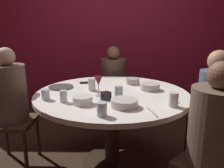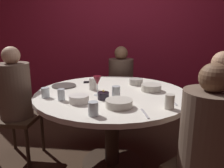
# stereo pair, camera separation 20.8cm
# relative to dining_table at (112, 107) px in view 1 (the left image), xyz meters

# --- Properties ---
(ground_plane) EXTENTS (8.00, 8.00, 0.00)m
(ground_plane) POSITION_rel_dining_table_xyz_m (0.00, 0.00, -0.62)
(ground_plane) COLOR #382619
(back_wall) EXTENTS (6.00, 0.10, 2.60)m
(back_wall) POSITION_rel_dining_table_xyz_m (0.00, 1.78, 0.68)
(back_wall) COLOR maroon
(back_wall) RESTS_ON ground
(dining_table) EXTENTS (1.43, 1.43, 0.76)m
(dining_table) POSITION_rel_dining_table_xyz_m (0.00, 0.00, 0.00)
(dining_table) COLOR silver
(dining_table) RESTS_ON ground
(seated_diner_left) EXTENTS (0.40, 0.40, 1.18)m
(seated_diner_left) POSITION_rel_dining_table_xyz_m (-0.97, 0.00, 0.11)
(seated_diner_left) COLOR #3F2D1E
(seated_diner_left) RESTS_ON ground
(seated_diner_back) EXTENTS (0.40, 0.40, 1.11)m
(seated_diner_back) POSITION_rel_dining_table_xyz_m (0.00, 1.01, 0.07)
(seated_diner_back) COLOR #3F2D1E
(seated_diner_back) RESTS_ON ground
(seated_diner_right) EXTENTS (0.40, 0.40, 1.16)m
(seated_diner_right) POSITION_rel_dining_table_xyz_m (0.96, 0.00, 0.10)
(seated_diner_right) COLOR #3F2D1E
(seated_diner_right) RESTS_ON ground
(seated_diner_front_right) EXTENTS (0.57, 0.57, 1.16)m
(seated_diner_front_right) POSITION_rel_dining_table_xyz_m (0.68, -0.68, 0.10)
(seated_diner_front_right) COLOR #3F2D1E
(seated_diner_front_right) RESTS_ON ground
(candle_holder) EXTENTS (0.10, 0.10, 0.08)m
(candle_holder) POSITION_rel_dining_table_xyz_m (-0.05, -0.22, 0.17)
(candle_holder) COLOR black
(candle_holder) RESTS_ON dining_table
(wine_glass) EXTENTS (0.08, 0.08, 0.18)m
(wine_glass) POSITION_rel_dining_table_xyz_m (-0.12, -0.11, 0.27)
(wine_glass) COLOR silver
(wine_glass) RESTS_ON dining_table
(dinner_plate) EXTENTS (0.25, 0.25, 0.01)m
(dinner_plate) POSITION_rel_dining_table_xyz_m (-0.52, 0.16, 0.15)
(dinner_plate) COLOR #4C4742
(dinner_plate) RESTS_ON dining_table
(cell_phone) EXTENTS (0.15, 0.10, 0.01)m
(cell_phone) POSITION_rel_dining_table_xyz_m (-0.29, 0.36, 0.15)
(cell_phone) COLOR black
(cell_phone) RESTS_ON dining_table
(bowl_serving_large) EXTENTS (0.16, 0.16, 0.06)m
(bowl_serving_large) POSITION_rel_dining_table_xyz_m (-0.23, -0.33, 0.18)
(bowl_serving_large) COLOR silver
(bowl_serving_large) RESTS_ON dining_table
(bowl_salad_center) EXTENTS (0.19, 0.19, 0.06)m
(bowl_salad_center) POSITION_rel_dining_table_xyz_m (0.37, 0.10, 0.17)
(bowl_salad_center) COLOR beige
(bowl_salad_center) RESTS_ON dining_table
(bowl_small_white) EXTENTS (0.21, 0.21, 0.06)m
(bowl_small_white) POSITION_rel_dining_table_xyz_m (0.10, -0.39, 0.17)
(bowl_small_white) COLOR beige
(bowl_small_white) RESTS_ON dining_table
(bowl_sauce_side) EXTENTS (0.14, 0.14, 0.06)m
(bowl_sauce_side) POSITION_rel_dining_table_xyz_m (0.22, 0.33, 0.17)
(bowl_sauce_side) COLOR #B2ADA3
(bowl_sauce_side) RESTS_ON dining_table
(cup_near_candle) EXTENTS (0.07, 0.07, 0.12)m
(cup_near_candle) POSITION_rel_dining_table_xyz_m (-0.20, 0.07, 0.20)
(cup_near_candle) COLOR silver
(cup_near_candle) RESTS_ON dining_table
(cup_by_left_diner) EXTENTS (0.07, 0.07, 0.12)m
(cup_by_left_diner) POSITION_rel_dining_table_xyz_m (0.06, -0.22, 0.20)
(cup_by_left_diner) COLOR silver
(cup_by_left_diner) RESTS_ON dining_table
(cup_by_right_diner) EXTENTS (0.07, 0.07, 0.09)m
(cup_by_right_diner) POSITION_rel_dining_table_xyz_m (-0.55, -0.23, 0.19)
(cup_by_right_diner) COLOR silver
(cup_by_right_diner) RESTS_ON dining_table
(cup_center_front) EXTENTS (0.06, 0.06, 0.10)m
(cup_center_front) POSITION_rel_dining_table_xyz_m (-0.39, -0.29, 0.19)
(cup_center_front) COLOR silver
(cup_center_front) RESTS_ON dining_table
(cup_far_edge) EXTENTS (0.07, 0.07, 0.11)m
(cup_far_edge) POSITION_rel_dining_table_xyz_m (0.48, -0.38, 0.20)
(cup_far_edge) COLOR beige
(cup_far_edge) RESTS_ON dining_table
(cup_beside_wine) EXTENTS (0.07, 0.07, 0.10)m
(cup_beside_wine) POSITION_rel_dining_table_xyz_m (-0.06, -0.58, 0.19)
(cup_beside_wine) COLOR silver
(cup_beside_wine) RESTS_ON dining_table
(fork_near_plate) EXTENTS (0.05, 0.18, 0.01)m
(fork_near_plate) POSITION_rel_dining_table_xyz_m (0.53, -0.22, 0.15)
(fork_near_plate) COLOR #B7B7BC
(fork_near_plate) RESTS_ON dining_table
(knife_near_plate) EXTENTS (0.06, 0.18, 0.01)m
(knife_near_plate) POSITION_rel_dining_table_xyz_m (0.30, -0.51, 0.15)
(knife_near_plate) COLOR #B7B7BC
(knife_near_plate) RESTS_ON dining_table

